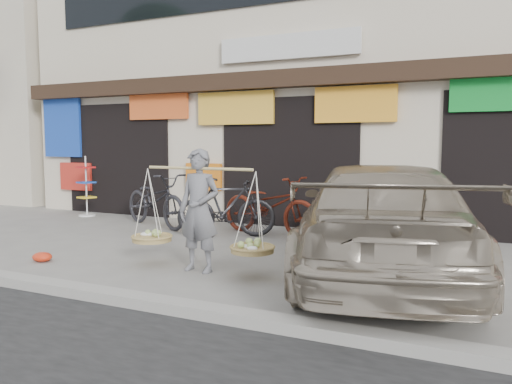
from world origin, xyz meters
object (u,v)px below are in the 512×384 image
at_px(suv, 380,220).
at_px(bike_1, 226,207).
at_px(bike_0, 156,200).
at_px(display_rack, 86,192).
at_px(street_vendor, 199,215).
at_px(bike_2, 269,206).

bearing_deg(suv, bike_1, -40.43).
bearing_deg(bike_0, display_rack, 99.58).
height_order(street_vendor, bike_0, street_vendor).
bearing_deg(bike_2, suv, -116.17).
distance_m(bike_2, suv, 3.22).
bearing_deg(display_rack, suv, -18.71).
xyz_separation_m(street_vendor, display_rack, (-5.19, 3.34, -0.19)).
height_order(bike_1, bike_2, bike_2).
xyz_separation_m(bike_0, bike_2, (2.56, 0.10, 0.00)).
xyz_separation_m(suv, display_rack, (-7.47, 2.53, -0.16)).
distance_m(street_vendor, suv, 2.42).
height_order(bike_0, suv, suv).
relative_size(street_vendor, suv, 0.40).
bearing_deg(suv, street_vendor, 5.85).
relative_size(bike_0, bike_2, 1.00).
distance_m(bike_2, display_rack, 5.02).
relative_size(street_vendor, bike_0, 1.02).
relative_size(bike_0, display_rack, 1.49).
height_order(bike_0, bike_1, bike_0).
height_order(bike_0, display_rack, display_rack).
relative_size(bike_0, bike_1, 1.16).
xyz_separation_m(bike_0, suv, (5.03, -1.96, 0.18)).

